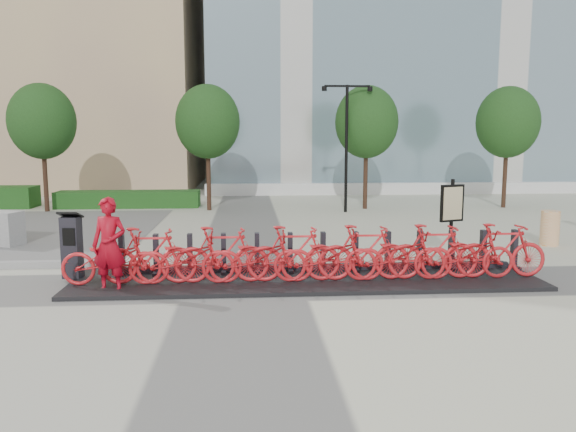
{
  "coord_description": "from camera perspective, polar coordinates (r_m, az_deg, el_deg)",
  "views": [
    {
      "loc": [
        0.09,
        -11.1,
        2.98
      ],
      "look_at": [
        1.0,
        1.5,
        1.2
      ],
      "focal_mm": 35.0,
      "sensor_mm": 36.0,
      "label": 1
    }
  ],
  "objects": [
    {
      "name": "construction_barrel",
      "position": [
        17.12,
        25.06,
        -1.13
      ],
      "size": [
        0.58,
        0.58,
        0.97
      ],
      "primitive_type": "cylinder",
      "rotation": [
        0.0,
        0.0,
        -0.17
      ],
      "color": "orange",
      "rests_on": "ground"
    },
    {
      "name": "bike_7",
      "position": [
        11.53,
        7.73,
        -3.7
      ],
      "size": [
        1.9,
        0.54,
        1.14
      ],
      "primitive_type": "imported",
      "rotation": [
        0.0,
        0.0,
        1.57
      ],
      "color": "red",
      "rests_on": "dock_pad"
    },
    {
      "name": "bike_9",
      "position": [
        11.91,
        14.54,
        -3.51
      ],
      "size": [
        1.9,
        0.54,
        1.14
      ],
      "primitive_type": "imported",
      "rotation": [
        0.0,
        0.0,
        1.57
      ],
      "color": "red",
      "rests_on": "dock_pad"
    },
    {
      "name": "tree_3",
      "position": [
        25.55,
        21.42,
        8.84
      ],
      "size": [
        2.6,
        2.6,
        5.1
      ],
      "color": "#321911",
      "rests_on": "ground"
    },
    {
      "name": "bike_4",
      "position": [
        11.3,
        -3.09,
        -4.17
      ],
      "size": [
        1.96,
        0.68,
        1.03
      ],
      "primitive_type": "imported",
      "rotation": [
        0.0,
        0.0,
        1.57
      ],
      "color": "red",
      "rests_on": "dock_pad"
    },
    {
      "name": "kiosk",
      "position": [
        12.42,
        -21.11,
        -2.85
      ],
      "size": [
        0.47,
        0.41,
        1.4
      ],
      "rotation": [
        0.0,
        0.0,
        -0.13
      ],
      "color": "black",
      "rests_on": "dock_pad"
    },
    {
      "name": "bike_5",
      "position": [
        11.32,
        0.57,
        -3.84
      ],
      "size": [
        1.9,
        0.54,
        1.14
      ],
      "primitive_type": "imported",
      "rotation": [
        0.0,
        0.0,
        1.57
      ],
      "color": "red",
      "rests_on": "dock_pad"
    },
    {
      "name": "bike_6",
      "position": [
        11.42,
        4.18,
        -4.05
      ],
      "size": [
        1.96,
        0.68,
        1.03
      ],
      "primitive_type": "imported",
      "rotation": [
        0.0,
        0.0,
        1.57
      ],
      "color": "red",
      "rests_on": "dock_pad"
    },
    {
      "name": "tree_2",
      "position": [
        23.62,
        7.98,
        9.42
      ],
      "size": [
        2.6,
        2.6,
        5.1
      ],
      "color": "#321911",
      "rests_on": "ground"
    },
    {
      "name": "bike_8",
      "position": [
        11.71,
        11.18,
        -3.88
      ],
      "size": [
        1.96,
        0.68,
        1.03
      ],
      "primitive_type": "imported",
      "rotation": [
        0.0,
        0.0,
        1.57
      ],
      "color": "red",
      "rests_on": "dock_pad"
    },
    {
      "name": "bike_1",
      "position": [
        11.46,
        -13.98,
        -3.94
      ],
      "size": [
        1.9,
        0.54,
        1.14
      ],
      "primitive_type": "imported",
      "rotation": [
        0.0,
        0.0,
        1.57
      ],
      "color": "red",
      "rests_on": "dock_pad"
    },
    {
      "name": "dock_rail_posts",
      "position": [
        12.23,
        3.62,
        -3.66
      ],
      "size": [
        8.74,
        0.5,
        0.85
      ],
      "primitive_type": null,
      "color": "black",
      "rests_on": "dock_pad"
    },
    {
      "name": "ground",
      "position": [
        11.49,
        -4.47,
        -7.03
      ],
      "size": [
        120.0,
        120.0,
        0.0
      ],
      "primitive_type": "plane",
      "color": "beige"
    },
    {
      "name": "bike_3",
      "position": [
        11.3,
        -6.75,
        -3.92
      ],
      "size": [
        1.9,
        0.54,
        1.14
      ],
      "primitive_type": "imported",
      "rotation": [
        0.0,
        0.0,
        1.57
      ],
      "color": "red",
      "rests_on": "dock_pad"
    },
    {
      "name": "worker_red",
      "position": [
        11.26,
        -17.7,
        -2.86
      ],
      "size": [
        0.76,
        0.59,
        1.85
      ],
      "primitive_type": "imported",
      "rotation": [
        0.0,
        0.0,
        -0.23
      ],
      "color": "#9F0717",
      "rests_on": "ground"
    },
    {
      "name": "bike_11",
      "position": [
        12.44,
        20.85,
        -3.3
      ],
      "size": [
        1.9,
        0.54,
        1.14
      ],
      "primitive_type": "imported",
      "rotation": [
        0.0,
        0.0,
        1.57
      ],
      "color": "red",
      "rests_on": "dock_pad"
    },
    {
      "name": "map_sign",
      "position": [
        14.15,
        16.32,
        0.92
      ],
      "size": [
        0.64,
        0.31,
        1.98
      ],
      "rotation": [
        0.0,
        0.0,
        0.35
      ],
      "color": "black",
      "rests_on": "ground"
    },
    {
      "name": "tree_1",
      "position": [
        23.16,
        -8.18,
        9.44
      ],
      "size": [
        2.6,
        2.6,
        5.1
      ],
      "color": "#321911",
      "rests_on": "ground"
    },
    {
      "name": "bike_10",
      "position": [
        12.17,
        17.75,
        -3.67
      ],
      "size": [
        1.96,
        0.68,
        1.03
      ],
      "primitive_type": "imported",
      "rotation": [
        0.0,
        0.0,
        1.57
      ],
      "color": "red",
      "rests_on": "dock_pad"
    },
    {
      "name": "bike_0",
      "position": [
        11.62,
        -17.48,
        -4.2
      ],
      "size": [
        1.96,
        0.68,
        1.03
      ],
      "primitive_type": "imported",
      "rotation": [
        0.0,
        0.0,
        1.57
      ],
      "color": "red",
      "rests_on": "dock_pad"
    },
    {
      "name": "bike_2",
      "position": [
        11.37,
        -10.38,
        -4.22
      ],
      "size": [
        1.96,
        0.68,
        1.03
      ],
      "primitive_type": "imported",
      "rotation": [
        0.0,
        0.0,
        1.57
      ],
      "color": "red",
      "rests_on": "dock_pad"
    },
    {
      "name": "hedge_b",
      "position": [
        24.96,
        -15.88,
        1.66
      ],
      "size": [
        6.0,
        1.2,
        0.7
      ],
      "primitive_type": "cube",
      "color": "#1C4518",
      "rests_on": "ground"
    },
    {
      "name": "dock_pad",
      "position": [
        11.83,
        1.88,
        -6.37
      ],
      "size": [
        9.6,
        2.4,
        0.08
      ],
      "primitive_type": "cube",
      "color": "black",
      "rests_on": "ground"
    },
    {
      "name": "tree_0",
      "position": [
        24.48,
        -23.72,
        8.78
      ],
      "size": [
        2.6,
        2.6,
        5.1
      ],
      "color": "#321911",
      "rests_on": "ground"
    },
    {
      "name": "streetlamp",
      "position": [
        22.44,
        5.97,
        8.37
      ],
      "size": [
        2.0,
        0.2,
        5.0
      ],
      "color": "black",
      "rests_on": "ground"
    }
  ]
}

